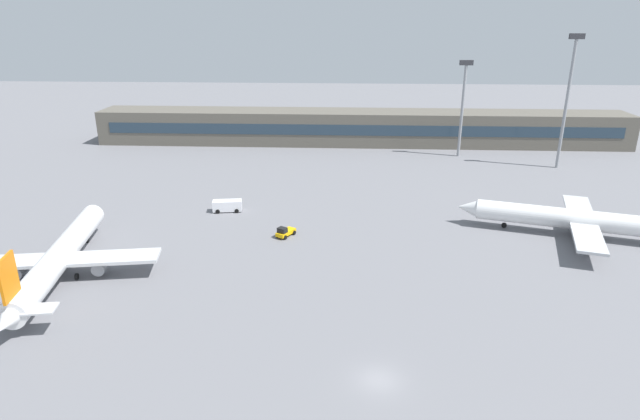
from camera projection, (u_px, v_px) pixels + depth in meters
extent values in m
plane|color=slate|center=(367.00, 228.00, 89.98)|extent=(400.00, 400.00, 0.00)
cube|color=#5B564C|center=(361.00, 127.00, 146.97)|extent=(143.22, 12.00, 9.00)
cube|color=#263847|center=(361.00, 130.00, 141.14)|extent=(136.06, 0.16, 2.80)
cylinder|color=silver|center=(60.00, 255.00, 72.77)|extent=(8.53, 31.88, 3.35)
cone|color=silver|center=(96.00, 211.00, 88.99)|extent=(3.75, 4.16, 3.18)
cone|color=silver|center=(5.00, 323.00, 56.71)|extent=(2.87, 3.69, 2.35)
cube|color=orange|center=(8.00, 277.00, 57.78)|extent=(0.95, 3.88, 4.85)
cube|color=silver|center=(14.00, 310.00, 58.89)|extent=(9.11, 3.89, 0.21)
cube|color=silver|center=(59.00, 260.00, 72.04)|extent=(26.80, 8.53, 0.44)
cylinder|color=gray|center=(100.00, 266.00, 73.03)|extent=(2.20, 3.07, 1.76)
cylinder|color=gray|center=(19.00, 270.00, 71.91)|extent=(2.20, 3.07, 1.76)
cylinder|color=black|center=(87.00, 240.00, 83.99)|extent=(0.49, 0.93, 0.88)
cylinder|color=black|center=(77.00, 277.00, 72.22)|extent=(0.49, 0.93, 0.88)
cylinder|color=black|center=(41.00, 278.00, 71.74)|extent=(0.49, 0.93, 0.88)
cylinder|color=white|center=(577.00, 220.00, 85.60)|extent=(30.82, 11.78, 3.29)
cone|color=white|center=(468.00, 208.00, 90.83)|extent=(4.34, 4.00, 3.12)
cube|color=silver|center=(583.00, 222.00, 85.42)|extent=(11.17, 26.07, 0.43)
cylinder|color=gray|center=(578.00, 218.00, 90.44)|extent=(3.14, 2.43, 1.73)
cylinder|color=gray|center=(585.00, 241.00, 81.24)|extent=(3.14, 2.43, 1.73)
cylinder|color=black|center=(504.00, 225.00, 89.78)|extent=(0.93, 0.57, 0.86)
cylinder|color=black|center=(585.00, 230.00, 87.89)|extent=(0.93, 0.57, 0.86)
cylinder|color=black|center=(588.00, 240.00, 83.90)|extent=(0.93, 0.57, 0.86)
cube|color=#F2B20C|center=(286.00, 232.00, 86.31)|extent=(3.12, 3.86, 0.60)
cube|color=black|center=(282.00, 230.00, 85.38)|extent=(1.77, 1.66, 0.90)
cylinder|color=black|center=(278.00, 235.00, 85.88)|extent=(0.57, 0.73, 0.70)
cylinder|color=black|center=(285.00, 238.00, 85.07)|extent=(0.57, 0.73, 0.70)
cylinder|color=black|center=(286.00, 231.00, 87.76)|extent=(0.57, 0.73, 0.70)
cylinder|color=black|center=(294.00, 233.00, 86.94)|extent=(0.57, 0.73, 0.70)
cube|color=white|center=(227.00, 205.00, 97.01)|extent=(5.44, 2.75, 1.90)
cube|color=#1E2633|center=(216.00, 203.00, 96.66)|extent=(0.44, 1.90, 0.70)
cylinder|color=black|center=(219.00, 208.00, 98.07)|extent=(0.79, 0.39, 0.76)
cylinder|color=black|center=(218.00, 212.00, 96.16)|extent=(0.79, 0.39, 0.76)
cylinder|color=black|center=(237.00, 207.00, 98.38)|extent=(0.79, 0.39, 0.76)
cylinder|color=black|center=(237.00, 211.00, 96.47)|extent=(0.79, 0.39, 0.76)
cylinder|color=gray|center=(462.00, 112.00, 131.58)|extent=(0.70, 0.70, 22.33)
cube|color=#333338|center=(466.00, 63.00, 127.53)|extent=(3.20, 0.80, 1.20)
cylinder|color=gray|center=(566.00, 106.00, 120.27)|extent=(0.70, 0.70, 28.74)
cube|color=#333338|center=(577.00, 36.00, 115.11)|extent=(3.20, 0.80, 1.20)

